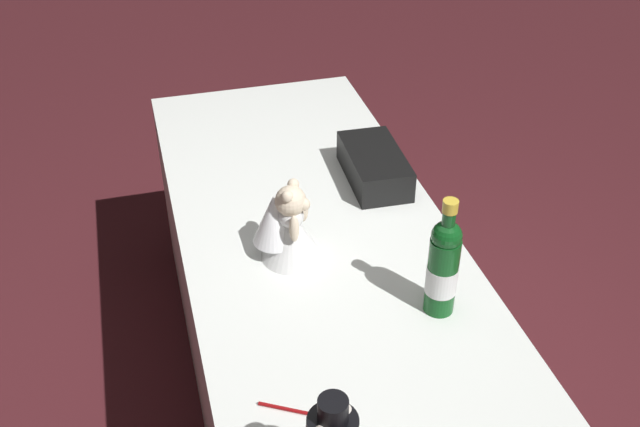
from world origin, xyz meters
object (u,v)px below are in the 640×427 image
Objects in this scene: champagne_bottle at (443,266)px; gift_case_black at (374,166)px; signing_pen at (286,409)px; teddy_bear_bride at (287,225)px.

champagne_bottle is 1.02× the size of gift_case_black.
champagne_bottle reaches higher than gift_case_black.
gift_case_black is at bearing -29.96° from signing_pen.
teddy_bear_bride is at bearing 130.90° from gift_case_black.
gift_case_black is (0.85, -0.49, 0.05)m from signing_pen.
signing_pen is 0.98m from gift_case_black.
teddy_bear_bride reaches higher than signing_pen.
teddy_bear_bride is 0.48m from gift_case_black.
signing_pen is at bearing 166.51° from teddy_bear_bride.
teddy_bear_bride is 0.45m from champagne_bottle.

